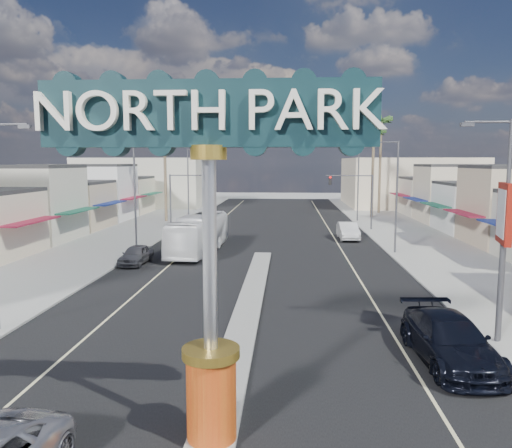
# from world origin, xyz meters

# --- Properties ---
(ground) EXTENTS (160.00, 160.00, 0.00)m
(ground) POSITION_xyz_m (0.00, 30.00, 0.00)
(ground) COLOR gray
(ground) RESTS_ON ground
(road) EXTENTS (20.00, 120.00, 0.01)m
(road) POSITION_xyz_m (0.00, 30.00, 0.01)
(road) COLOR black
(road) RESTS_ON ground
(median_island) EXTENTS (1.30, 30.00, 0.16)m
(median_island) POSITION_xyz_m (0.00, 14.00, 0.08)
(median_island) COLOR gray
(median_island) RESTS_ON ground
(sidewalk_left) EXTENTS (8.00, 120.00, 0.12)m
(sidewalk_left) POSITION_xyz_m (-14.00, 30.00, 0.06)
(sidewalk_left) COLOR gray
(sidewalk_left) RESTS_ON ground
(sidewalk_right) EXTENTS (8.00, 120.00, 0.12)m
(sidewalk_right) POSITION_xyz_m (14.00, 30.00, 0.06)
(sidewalk_right) COLOR gray
(sidewalk_right) RESTS_ON ground
(storefront_row_left) EXTENTS (12.00, 42.00, 6.00)m
(storefront_row_left) POSITION_xyz_m (-24.00, 43.00, 3.00)
(storefront_row_left) COLOR beige
(storefront_row_left) RESTS_ON ground
(storefront_row_right) EXTENTS (12.00, 42.00, 6.00)m
(storefront_row_right) POSITION_xyz_m (24.00, 43.00, 3.00)
(storefront_row_right) COLOR #B7B29E
(storefront_row_right) RESTS_ON ground
(backdrop_far_left) EXTENTS (20.00, 20.00, 8.00)m
(backdrop_far_left) POSITION_xyz_m (-22.00, 75.00, 4.00)
(backdrop_far_left) COLOR #B7B29E
(backdrop_far_left) RESTS_ON ground
(backdrop_far_right) EXTENTS (20.00, 20.00, 8.00)m
(backdrop_far_right) POSITION_xyz_m (22.00, 75.00, 4.00)
(backdrop_far_right) COLOR beige
(backdrop_far_right) RESTS_ON ground
(gateway_sign) EXTENTS (8.20, 1.50, 9.15)m
(gateway_sign) POSITION_xyz_m (0.00, 1.98, 5.93)
(gateway_sign) COLOR red
(gateway_sign) RESTS_ON median_island
(traffic_signal_left) EXTENTS (5.09, 0.45, 6.00)m
(traffic_signal_left) POSITION_xyz_m (-9.18, 43.99, 4.27)
(traffic_signal_left) COLOR #47474C
(traffic_signal_left) RESTS_ON ground
(traffic_signal_right) EXTENTS (5.09, 0.45, 6.00)m
(traffic_signal_right) POSITION_xyz_m (9.18, 43.99, 4.27)
(traffic_signal_right) COLOR #47474C
(traffic_signal_right) RESTS_ON ground
(streetlight_l_mid) EXTENTS (2.03, 0.22, 9.00)m
(streetlight_l_mid) POSITION_xyz_m (-10.43, 30.00, 5.07)
(streetlight_l_mid) COLOR #47474C
(streetlight_l_mid) RESTS_ON ground
(streetlight_l_far) EXTENTS (2.03, 0.22, 9.00)m
(streetlight_l_far) POSITION_xyz_m (-10.43, 52.00, 5.07)
(streetlight_l_far) COLOR #47474C
(streetlight_l_far) RESTS_ON ground
(streetlight_r_near) EXTENTS (2.03, 0.22, 9.00)m
(streetlight_r_near) POSITION_xyz_m (10.43, 10.00, 5.07)
(streetlight_r_near) COLOR #47474C
(streetlight_r_near) RESTS_ON ground
(streetlight_r_mid) EXTENTS (2.03, 0.22, 9.00)m
(streetlight_r_mid) POSITION_xyz_m (10.43, 30.00, 5.07)
(streetlight_r_mid) COLOR #47474C
(streetlight_r_mid) RESTS_ON ground
(streetlight_r_far) EXTENTS (2.03, 0.22, 9.00)m
(streetlight_r_far) POSITION_xyz_m (10.43, 52.00, 5.07)
(streetlight_r_far) COLOR #47474C
(streetlight_r_far) RESTS_ON ground
(palm_left_far) EXTENTS (2.60, 2.60, 13.10)m
(palm_left_far) POSITION_xyz_m (-13.00, 50.00, 11.50)
(palm_left_far) COLOR brown
(palm_left_far) RESTS_ON ground
(palm_right_mid) EXTENTS (2.60, 2.60, 12.10)m
(palm_right_mid) POSITION_xyz_m (13.00, 56.00, 10.60)
(palm_right_mid) COLOR brown
(palm_right_mid) RESTS_ON ground
(palm_right_far) EXTENTS (2.60, 2.60, 14.10)m
(palm_right_far) POSITION_xyz_m (15.00, 62.00, 12.39)
(palm_right_far) COLOR brown
(palm_right_far) RESTS_ON ground
(suv_right) EXTENTS (2.79, 6.09, 1.73)m
(suv_right) POSITION_xyz_m (7.92, 7.82, 0.86)
(suv_right) COLOR black
(suv_right) RESTS_ON ground
(car_parked_left) EXTENTS (1.83, 4.14, 1.39)m
(car_parked_left) POSITION_xyz_m (-9.00, 24.64, 0.69)
(car_parked_left) COLOR #5D5C60
(car_parked_left) RESTS_ON ground
(car_parked_right) EXTENTS (1.82, 4.97, 1.63)m
(car_parked_right) POSITION_xyz_m (7.72, 37.43, 0.81)
(car_parked_right) COLOR silver
(car_parked_right) RESTS_ON ground
(city_bus) EXTENTS (3.45, 11.23, 3.08)m
(city_bus) POSITION_xyz_m (-5.28, 29.61, 1.54)
(city_bus) COLOR white
(city_bus) RESTS_ON ground
(bank_pylon_sign) EXTENTS (0.69, 2.01, 6.42)m
(bank_pylon_sign) POSITION_xyz_m (10.49, 9.92, 4.98)
(bank_pylon_sign) COLOR #47474C
(bank_pylon_sign) RESTS_ON sidewalk_right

